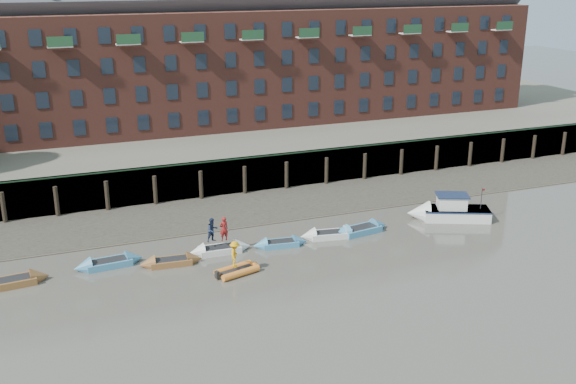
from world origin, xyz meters
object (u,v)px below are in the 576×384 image
rowboat_1 (109,263)px  rowboat_4 (280,244)px  rowboat_3 (220,250)px  person_rower_b (212,230)px  rib_tender (239,270)px  rowboat_0 (11,282)px  person_rower_a (224,229)px  rowboat_5 (330,235)px  rowboat_2 (171,262)px  motor_launch (443,211)px  person_rib_crew (235,254)px  rowboat_6 (361,230)px

rowboat_1 → rowboat_4: bearing=-9.1°
rowboat_3 → person_rower_b: person_rower_b is taller
rowboat_3 → rib_tender: (0.24, -3.73, -0.01)m
rowboat_3 → rowboat_0: bearing=-177.4°
rowboat_3 → rib_tender: bearing=-84.8°
rowboat_1 → person_rower_a: person_rower_a is taller
rowboat_5 → person_rower_b: person_rower_b is taller
rowboat_0 → rowboat_3: rowboat_0 is taller
rowboat_0 → rowboat_5: size_ratio=1.04×
rowboat_0 → rowboat_4: rowboat_0 is taller
rowboat_0 → rib_tender: 14.57m
rowboat_2 → motor_launch: 22.32m
rowboat_0 → motor_launch: motor_launch is taller
rowboat_1 → person_rower_b: (7.22, -0.37, 1.52)m
rowboat_5 → person_rib_crew: (-8.49, -3.49, 1.17)m
rowboat_0 → person_rower_b: size_ratio=2.81×
person_rib_crew → rowboat_6: bearing=-50.2°
rowboat_0 → person_rower_b: 13.55m
motor_launch → person_rib_crew: size_ratio=3.76×
rowboat_1 → person_rower_b: bearing=-7.5°
rowboat_6 → person_rower_a: person_rower_a is taller
rowboat_2 → person_rower_a: (4.01, 0.78, 1.56)m
rib_tender → rowboat_6: bearing=1.6°
rowboat_3 → rowboat_5: (8.51, -0.24, 0.00)m
motor_launch → person_rower_b: 19.11m
rowboat_3 → person_rower_b: bearing=167.0°
person_rower_b → rowboat_0: bearing=163.1°
person_rower_a → rowboat_2: bearing=3.7°
rowboat_6 → rowboat_1: bearing=168.5°
rowboat_5 → rowboat_6: 2.58m
person_rower_a → motor_launch: bearing=172.8°
rowboat_0 → rowboat_3: size_ratio=1.07×
rowboat_1 → rowboat_4: (12.10, -0.95, -0.03)m
rowboat_5 → rowboat_6: size_ratio=0.94×
rowboat_0 → rowboat_2: size_ratio=1.12×
rowboat_4 → person_rower_a: size_ratio=2.34×
rowboat_0 → rowboat_6: size_ratio=0.97×
rowboat_5 → person_rower_a: (-8.17, 0.24, 1.55)m
rowboat_2 → person_rib_crew: 4.87m
rib_tender → person_rower_a: bearing=72.4°
rowboat_2 → rowboat_3: 3.75m
motor_launch → rowboat_1: bearing=22.7°
person_rower_a → person_rower_b: (-0.80, 0.12, -0.02)m
motor_launch → person_rower_a: size_ratio=3.82×
motor_launch → rowboat_6: bearing=26.0°
rowboat_6 → person_rower_b: 11.65m
rowboat_2 → person_rower_b: (3.22, 0.89, 1.54)m
person_rower_b → person_rib_crew: bearing=-101.5°
rowboat_2 → rowboat_6: 14.77m
rowboat_2 → rib_tender: size_ratio=1.41×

